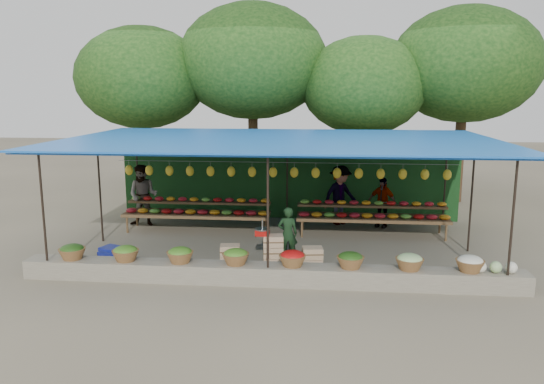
# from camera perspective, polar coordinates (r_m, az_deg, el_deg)

# --- Properties ---
(ground) EXTENTS (60.00, 60.00, 0.00)m
(ground) POSITION_cam_1_polar(r_m,az_deg,el_deg) (13.97, 0.80, -5.82)
(ground) COLOR brown
(ground) RESTS_ON ground
(stone_curb) EXTENTS (10.60, 0.55, 0.40)m
(stone_curb) POSITION_cam_1_polar(r_m,az_deg,el_deg) (11.31, -0.36, -8.84)
(stone_curb) COLOR #665E51
(stone_curb) RESTS_ON ground
(stall_canopy) EXTENTS (10.80, 6.60, 2.82)m
(stall_canopy) POSITION_cam_1_polar(r_m,az_deg,el_deg) (13.51, 0.85, 5.21)
(stall_canopy) COLOR black
(stall_canopy) RESTS_ON ground
(produce_baskets) EXTENTS (8.98, 0.58, 0.34)m
(produce_baskets) POSITION_cam_1_polar(r_m,az_deg,el_deg) (11.20, -0.88, -7.07)
(produce_baskets) COLOR brown
(produce_baskets) RESTS_ON stone_curb
(netting_backdrop) EXTENTS (10.60, 0.06, 2.50)m
(netting_backdrop) POSITION_cam_1_polar(r_m,az_deg,el_deg) (16.75, 1.70, 1.38)
(netting_backdrop) COLOR #1A4B1F
(netting_backdrop) RESTS_ON ground
(tree_row) EXTENTS (16.51, 5.50, 7.12)m
(tree_row) POSITION_cam_1_polar(r_m,az_deg,el_deg) (19.44, 3.87, 12.89)
(tree_row) COLOR #332112
(tree_row) RESTS_ON ground
(fruit_table_left) EXTENTS (4.21, 0.95, 0.93)m
(fruit_table_left) POSITION_cam_1_polar(r_m,az_deg,el_deg) (15.50, -8.00, -1.93)
(fruit_table_left) COLOR #4E321F
(fruit_table_left) RESTS_ON ground
(fruit_table_right) EXTENTS (4.21, 0.95, 0.93)m
(fruit_table_right) POSITION_cam_1_polar(r_m,az_deg,el_deg) (15.14, 10.74, -2.32)
(fruit_table_right) COLOR #4E321F
(fruit_table_right) RESTS_ON ground
(crate_counter) EXTENTS (2.39, 0.40, 0.77)m
(crate_counter) POSITION_cam_1_polar(r_m,az_deg,el_deg) (12.23, -0.01, -6.76)
(crate_counter) COLOR tan
(crate_counter) RESTS_ON ground
(weighing_scale) EXTENTS (0.34, 0.34, 0.36)m
(weighing_scale) POSITION_cam_1_polar(r_m,az_deg,el_deg) (12.09, -1.04, -4.27)
(weighing_scale) COLOR red
(weighing_scale) RESTS_ON crate_counter
(vendor_seated) EXTENTS (0.51, 0.37, 1.30)m
(vendor_seated) POSITION_cam_1_polar(r_m,az_deg,el_deg) (12.68, 1.70, -4.51)
(vendor_seated) COLOR #163118
(vendor_seated) RESTS_ON ground
(customer_left) EXTENTS (0.92, 0.72, 1.84)m
(customer_left) POSITION_cam_1_polar(r_m,az_deg,el_deg) (16.31, -13.67, -0.36)
(customer_left) COLOR slate
(customer_left) RESTS_ON ground
(customer_mid) EXTENTS (1.34, 1.21, 1.80)m
(customer_mid) POSITION_cam_1_polar(r_m,az_deg,el_deg) (16.13, 7.34, -0.33)
(customer_mid) COLOR slate
(customer_mid) RESTS_ON ground
(customer_right) EXTENTS (0.95, 0.74, 1.50)m
(customer_right) POSITION_cam_1_polar(r_m,az_deg,el_deg) (16.05, 11.75, -1.09)
(customer_right) COLOR slate
(customer_right) RESTS_ON ground
(blue_crate_front) EXTENTS (0.57, 0.48, 0.29)m
(blue_crate_front) POSITION_cam_1_polar(r_m,az_deg,el_deg) (13.16, -16.98, -6.71)
(blue_crate_front) COLOR navy
(blue_crate_front) RESTS_ON ground
(blue_crate_back) EXTENTS (0.67, 0.59, 0.33)m
(blue_crate_back) POSITION_cam_1_polar(r_m,az_deg,el_deg) (13.32, -16.74, -6.39)
(blue_crate_back) COLOR navy
(blue_crate_back) RESTS_ON ground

